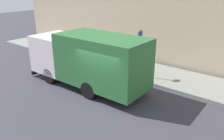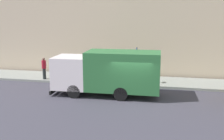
% 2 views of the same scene
% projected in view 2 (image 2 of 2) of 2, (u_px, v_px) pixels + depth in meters
% --- Properties ---
extents(ground, '(80.00, 80.00, 0.00)m').
position_uv_depth(ground, '(132.00, 100.00, 16.35)').
color(ground, '#3B3843').
extents(sidewalk, '(3.20, 30.00, 0.18)m').
position_uv_depth(sidewalk, '(139.00, 81.00, 20.75)').
color(sidewalk, gray).
rests_on(sidewalk, ground).
extents(building_facade, '(0.50, 30.00, 9.60)m').
position_uv_depth(building_facade, '(142.00, 21.00, 21.79)').
color(building_facade, '#C8B093').
rests_on(building_facade, ground).
extents(large_utility_truck, '(2.44, 7.18, 2.98)m').
position_uv_depth(large_utility_truck, '(108.00, 71.00, 17.10)').
color(large_utility_truck, silver).
rests_on(large_utility_truck, ground).
extents(pedestrian_walking, '(0.46, 0.46, 1.68)m').
position_uv_depth(pedestrian_walking, '(71.00, 69.00, 20.78)').
color(pedestrian_walking, '#4F3C53').
rests_on(pedestrian_walking, sidewalk).
extents(pedestrian_standing, '(0.37, 0.37, 1.77)m').
position_uv_depth(pedestrian_standing, '(44.00, 68.00, 20.85)').
color(pedestrian_standing, '#212625').
rests_on(pedestrian_standing, sidewalk).
extents(street_sign_post, '(0.44, 0.08, 2.79)m').
position_uv_depth(street_sign_post, '(137.00, 63.00, 19.29)').
color(street_sign_post, '#4C5156').
rests_on(street_sign_post, sidewalk).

